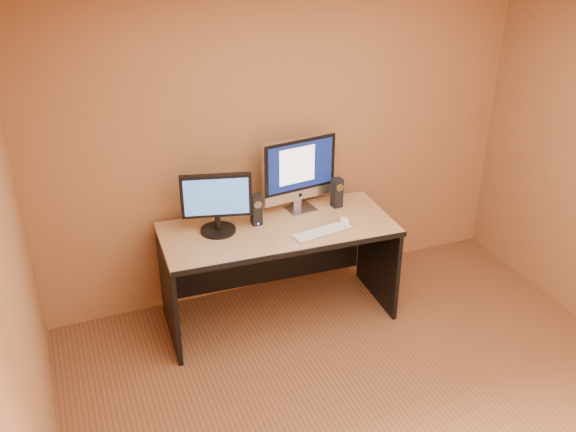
{
  "coord_description": "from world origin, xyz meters",
  "views": [
    {
      "loc": [
        -1.73,
        -2.47,
        3.09
      ],
      "look_at": [
        -0.2,
        1.4,
        0.95
      ],
      "focal_mm": 40.0,
      "sensor_mm": 36.0,
      "label": 1
    }
  ],
  "objects": [
    {
      "name": "keyboard",
      "position": [
        0.04,
        1.31,
        0.82
      ],
      "size": [
        0.49,
        0.2,
        0.02
      ],
      "primitive_type": "cube",
      "rotation": [
        0.0,
        0.0,
        0.15
      ],
      "color": "silver",
      "rests_on": "desk"
    },
    {
      "name": "speaker_right",
      "position": [
        0.32,
        1.67,
        0.93
      ],
      "size": [
        0.08,
        0.09,
        0.24
      ],
      "primitive_type": null,
      "rotation": [
        0.0,
        0.0,
        0.12
      ],
      "color": "black",
      "rests_on": "desk"
    },
    {
      "name": "cable_b",
      "position": [
        -0.02,
        1.8,
        0.82
      ],
      "size": [
        0.12,
        0.17,
        0.01
      ],
      "primitive_type": "cylinder",
      "rotation": [
        1.57,
        0.0,
        -0.6
      ],
      "color": "black",
      "rests_on": "desk"
    },
    {
      "name": "speaker_left",
      "position": [
        -0.37,
        1.62,
        0.93
      ],
      "size": [
        0.07,
        0.08,
        0.24
      ],
      "primitive_type": null,
      "rotation": [
        0.0,
        0.0,
        -0.0
      ],
      "color": "black",
      "rests_on": "desk"
    },
    {
      "name": "walls",
      "position": [
        0.0,
        0.0,
        1.3
      ],
      "size": [
        4.0,
        4.0,
        2.6
      ],
      "primitive_type": null,
      "color": "#945D3B",
      "rests_on": "ground"
    },
    {
      "name": "imac",
      "position": [
        0.03,
        1.72,
        1.11
      ],
      "size": [
        0.65,
        0.31,
        0.6
      ],
      "primitive_type": null,
      "rotation": [
        0.0,
        0.0,
        0.13
      ],
      "color": "#B4B4B9",
      "rests_on": "desk"
    },
    {
      "name": "ceiling",
      "position": [
        0.0,
        0.0,
        2.6
      ],
      "size": [
        4.0,
        4.0,
        0.0
      ],
      "primitive_type": "plane",
      "color": "white",
      "rests_on": "walls"
    },
    {
      "name": "mouse",
      "position": [
        0.26,
        1.4,
        0.83
      ],
      "size": [
        0.07,
        0.11,
        0.04
      ],
      "primitive_type": "ellipsoid",
      "rotation": [
        0.0,
        0.0,
        -0.05
      ],
      "color": "white",
      "rests_on": "desk"
    },
    {
      "name": "desk",
      "position": [
        -0.24,
        1.5,
        0.41
      ],
      "size": [
        1.79,
        0.85,
        0.81
      ],
      "primitive_type": null,
      "rotation": [
        0.0,
        0.0,
        -0.05
      ],
      "color": "tan",
      "rests_on": "ground"
    },
    {
      "name": "second_monitor",
      "position": [
        -0.68,
        1.61,
        1.04
      ],
      "size": [
        0.57,
        0.38,
        0.46
      ],
      "primitive_type": null,
      "rotation": [
        0.0,
        0.0,
        -0.25
      ],
      "color": "black",
      "rests_on": "desk"
    },
    {
      "name": "cable_a",
      "position": [
        0.13,
        1.8,
        0.82
      ],
      "size": [
        0.05,
        0.24,
        0.01
      ],
      "primitive_type": "cylinder",
      "rotation": [
        1.57,
        0.0,
        0.19
      ],
      "color": "black",
      "rests_on": "desk"
    }
  ]
}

